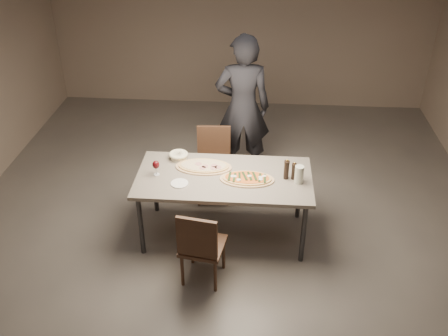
# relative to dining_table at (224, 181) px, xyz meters

# --- Properties ---
(room) EXTENTS (7.00, 7.00, 7.00)m
(room) POSITION_rel_dining_table_xyz_m (0.00, 0.00, 0.71)
(room) COLOR #635C55
(room) RESTS_ON ground
(dining_table) EXTENTS (1.80, 0.90, 0.75)m
(dining_table) POSITION_rel_dining_table_xyz_m (0.00, 0.00, 0.00)
(dining_table) COLOR gray
(dining_table) RESTS_ON ground
(zucchini_pizza) EXTENTS (0.55, 0.31, 0.05)m
(zucchini_pizza) POSITION_rel_dining_table_xyz_m (0.24, -0.05, 0.07)
(zucchini_pizza) COLOR tan
(zucchini_pizza) RESTS_ON dining_table
(ham_pizza) EXTENTS (0.59, 0.33, 0.04)m
(ham_pizza) POSITION_rel_dining_table_xyz_m (-0.23, 0.15, 0.07)
(ham_pizza) COLOR tan
(ham_pizza) RESTS_ON dining_table
(bread_basket) EXTENTS (0.20, 0.20, 0.07)m
(bread_basket) POSITION_rel_dining_table_xyz_m (-0.52, 0.31, 0.10)
(bread_basket) COLOR beige
(bread_basket) RESTS_ON dining_table
(oil_dish) EXTENTS (0.14, 0.14, 0.02)m
(oil_dish) POSITION_rel_dining_table_xyz_m (0.24, -0.05, 0.07)
(oil_dish) COLOR white
(oil_dish) RESTS_ON dining_table
(pepper_mill_left) EXTENTS (0.06, 0.06, 0.23)m
(pepper_mill_left) POSITION_rel_dining_table_xyz_m (0.63, 0.01, 0.16)
(pepper_mill_left) COLOR black
(pepper_mill_left) RESTS_ON dining_table
(pepper_mill_right) EXTENTS (0.05, 0.05, 0.20)m
(pepper_mill_right) POSITION_rel_dining_table_xyz_m (0.71, 0.01, 0.15)
(pepper_mill_right) COLOR black
(pepper_mill_right) RESTS_ON dining_table
(carafe) EXTENTS (0.09, 0.09, 0.19)m
(carafe) POSITION_rel_dining_table_xyz_m (0.75, -0.06, 0.15)
(carafe) COLOR silver
(carafe) RESTS_ON dining_table
(wine_glass) EXTENTS (0.07, 0.07, 0.16)m
(wine_glass) POSITION_rel_dining_table_xyz_m (-0.70, -0.02, 0.17)
(wine_glass) COLOR silver
(wine_glass) RESTS_ON dining_table
(side_plate) EXTENTS (0.18, 0.18, 0.01)m
(side_plate) POSITION_rel_dining_table_xyz_m (-0.43, -0.17, 0.06)
(side_plate) COLOR white
(side_plate) RESTS_ON dining_table
(chair_near) EXTENTS (0.46, 0.46, 0.84)m
(chair_near) POSITION_rel_dining_table_xyz_m (-0.16, -0.75, -0.22)
(chair_near) COLOR #3F281A
(chair_near) RESTS_ON ground
(chair_far) EXTENTS (0.44, 0.44, 0.87)m
(chair_far) POSITION_rel_dining_table_xyz_m (-0.18, 0.77, -0.20)
(chair_far) COLOR #3F281A
(chair_far) RESTS_ON ground
(diner) EXTENTS (0.71, 0.50, 1.86)m
(diner) POSITION_rel_dining_table_xyz_m (0.13, 1.28, 0.24)
(diner) COLOR black
(diner) RESTS_ON ground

